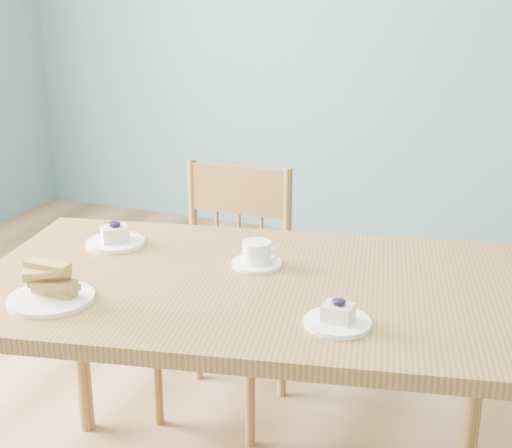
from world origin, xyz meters
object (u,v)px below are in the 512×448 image
coffee_cup (257,255)px  biscotti_plate (50,289)px  cheesecake_plate_near (338,318)px  cheesecake_plate_far (115,239)px  dining_chair (225,292)px  dining_table (250,307)px

coffee_cup → biscotti_plate: biscotti_plate is taller
cheesecake_plate_near → cheesecake_plate_far: (-0.72, 0.24, 0.00)m
coffee_cup → dining_chair: bearing=122.6°
coffee_cup → biscotti_plate: 0.53m
dining_table → coffee_cup: coffee_cup is taller
cheesecake_plate_far → dining_chair: bearing=70.8°
dining_table → coffee_cup: bearing=89.0°
dining_table → dining_chair: bearing=108.6°
cheesecake_plate_near → cheesecake_plate_far: cheesecake_plate_far is taller
cheesecake_plate_near → dining_chair: bearing=131.0°
dining_table → biscotti_plate: biscotti_plate is taller
dining_chair → biscotti_plate: bearing=-97.0°
cheesecake_plate_near → biscotti_plate: biscotti_plate is taller
cheesecake_plate_near → cheesecake_plate_far: size_ratio=0.89×
cheesecake_plate_near → cheesecake_plate_far: 0.76m
cheesecake_plate_near → coffee_cup: 0.39m
dining_chair → coffee_cup: (0.29, -0.41, 0.32)m
dining_chair → dining_table: bearing=-60.5°
dining_table → coffee_cup: (-0.02, 0.10, 0.10)m
cheesecake_plate_far → coffee_cup: cheesecake_plate_far is taller
dining_table → cheesecake_plate_far: cheesecake_plate_far is taller
cheesecake_plate_far → cheesecake_plate_near: bearing=-18.6°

